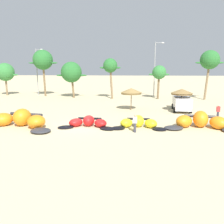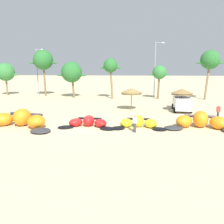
{
  "view_description": "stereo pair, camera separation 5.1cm",
  "coord_description": "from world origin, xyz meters",
  "px_view_note": "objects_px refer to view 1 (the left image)",
  "views": [
    {
      "loc": [
        4.45,
        -22.01,
        5.72
      ],
      "look_at": [
        2.81,
        2.0,
        1.0
      ],
      "focal_mm": 37.23,
      "sensor_mm": 36.0,
      "label": 1
    },
    {
      "loc": [
        4.5,
        -22.01,
        5.72
      ],
      "look_at": [
        2.81,
        2.0,
        1.0
      ],
      "focal_mm": 37.23,
      "sensor_mm": 36.0,
      "label": 2
    }
  ],
  "objects_px": {
    "kite_left": "(20,120)",
    "person_by_umbrellas": "(135,123)",
    "palm_center_left": "(110,66)",
    "palm_leftmost": "(5,72)",
    "kite_center": "(139,123)",
    "parked_van": "(182,102)",
    "lamppost_west_center": "(155,67)",
    "kite_left_of_center": "(88,123)",
    "beach_umbrella_middle": "(182,92)",
    "palm_center_right": "(159,73)",
    "person_near_kites": "(218,112)",
    "palm_left": "(43,60)",
    "lamppost_west": "(37,70)",
    "palm_right_of_gap": "(210,60)",
    "palm_left_of_gap": "(71,72)",
    "kite_right_of_center": "(201,122)",
    "beach_umbrella_near_van": "(131,91)"
  },
  "relations": [
    {
      "from": "kite_right_of_center",
      "to": "palm_center_left",
      "type": "height_order",
      "value": "palm_center_left"
    },
    {
      "from": "lamppost_west_center",
      "to": "person_near_kites",
      "type": "bearing_deg",
      "value": -76.0
    },
    {
      "from": "parked_van",
      "to": "kite_center",
      "type": "bearing_deg",
      "value": -123.38
    },
    {
      "from": "palm_right_of_gap",
      "to": "palm_left",
      "type": "bearing_deg",
      "value": 174.15
    },
    {
      "from": "kite_center",
      "to": "beach_umbrella_middle",
      "type": "bearing_deg",
      "value": 55.43
    },
    {
      "from": "kite_left",
      "to": "person_by_umbrellas",
      "type": "distance_m",
      "value": 11.1
    },
    {
      "from": "beach_umbrella_near_van",
      "to": "palm_center_left",
      "type": "relative_size",
      "value": 0.41
    },
    {
      "from": "person_near_kites",
      "to": "kite_left",
      "type": "bearing_deg",
      "value": -166.91
    },
    {
      "from": "person_near_kites",
      "to": "palm_leftmost",
      "type": "height_order",
      "value": "palm_leftmost"
    },
    {
      "from": "kite_left_of_center",
      "to": "palm_center_left",
      "type": "height_order",
      "value": "palm_center_left"
    },
    {
      "from": "kite_center",
      "to": "palm_left_of_gap",
      "type": "xyz_separation_m",
      "value": [
        -11.49,
        21.11,
        4.24
      ]
    },
    {
      "from": "beach_umbrella_near_van",
      "to": "palm_left",
      "type": "relative_size",
      "value": 0.33
    },
    {
      "from": "kite_left_of_center",
      "to": "person_near_kites",
      "type": "xyz_separation_m",
      "value": [
        13.76,
        4.22,
        0.42
      ]
    },
    {
      "from": "lamppost_west_center",
      "to": "beach_umbrella_near_van",
      "type": "bearing_deg",
      "value": -108.0
    },
    {
      "from": "parked_van",
      "to": "palm_left_of_gap",
      "type": "distance_m",
      "value": 21.51
    },
    {
      "from": "palm_right_of_gap",
      "to": "lamppost_west",
      "type": "distance_m",
      "value": 32.46
    },
    {
      "from": "palm_center_left",
      "to": "palm_leftmost",
      "type": "bearing_deg",
      "value": 169.75
    },
    {
      "from": "kite_center",
      "to": "lamppost_west_center",
      "type": "relative_size",
      "value": 0.53
    },
    {
      "from": "person_near_kites",
      "to": "palm_center_right",
      "type": "xyz_separation_m",
      "value": [
        -4.48,
        16.15,
        3.8
      ]
    },
    {
      "from": "kite_center",
      "to": "person_by_umbrellas",
      "type": "xyz_separation_m",
      "value": [
        -0.39,
        -1.7,
        0.39
      ]
    },
    {
      "from": "palm_left",
      "to": "palm_right_of_gap",
      "type": "distance_m",
      "value": 30.42
    },
    {
      "from": "kite_right_of_center",
      "to": "lamppost_west_center",
      "type": "height_order",
      "value": "lamppost_west_center"
    },
    {
      "from": "beach_umbrella_middle",
      "to": "parked_van",
      "type": "distance_m",
      "value": 1.65
    },
    {
      "from": "kite_left",
      "to": "palm_center_left",
      "type": "height_order",
      "value": "palm_center_left"
    },
    {
      "from": "beach_umbrella_near_van",
      "to": "lamppost_west_center",
      "type": "height_order",
      "value": "lamppost_west_center"
    },
    {
      "from": "palm_center_right",
      "to": "lamppost_west",
      "type": "bearing_deg",
      "value": 169.79
    },
    {
      "from": "palm_left",
      "to": "lamppost_west",
      "type": "xyz_separation_m",
      "value": [
        -1.81,
        1.63,
        -1.82
      ]
    },
    {
      "from": "palm_center_right",
      "to": "palm_leftmost",
      "type": "bearing_deg",
      "value": 173.35
    },
    {
      "from": "palm_right_of_gap",
      "to": "lamppost_west",
      "type": "relative_size",
      "value": 0.92
    },
    {
      "from": "kite_right_of_center",
      "to": "kite_left_of_center",
      "type": "bearing_deg",
      "value": -178.92
    },
    {
      "from": "parked_van",
      "to": "lamppost_west_center",
      "type": "bearing_deg",
      "value": 97.68
    },
    {
      "from": "beach_umbrella_near_van",
      "to": "palm_center_right",
      "type": "height_order",
      "value": "palm_center_right"
    },
    {
      "from": "parked_van",
      "to": "lamppost_west",
      "type": "distance_m",
      "value": 29.91
    },
    {
      "from": "kite_center",
      "to": "kite_right_of_center",
      "type": "xyz_separation_m",
      "value": [
        5.87,
        0.2,
        0.17
      ]
    },
    {
      "from": "lamppost_west_center",
      "to": "kite_left_of_center",
      "type": "bearing_deg",
      "value": -110.78
    },
    {
      "from": "palm_center_left",
      "to": "lamppost_west_center",
      "type": "relative_size",
      "value": 0.7
    },
    {
      "from": "beach_umbrella_middle",
      "to": "lamppost_west_center",
      "type": "bearing_deg",
      "value": 96.56
    },
    {
      "from": "lamppost_west",
      "to": "kite_left_of_center",
      "type": "bearing_deg",
      "value": -59.71
    },
    {
      "from": "kite_left",
      "to": "parked_van",
      "type": "xyz_separation_m",
      "value": [
        17.46,
        9.66,
        0.44
      ]
    },
    {
      "from": "kite_left_of_center",
      "to": "palm_right_of_gap",
      "type": "distance_m",
      "value": 27.38
    },
    {
      "from": "palm_left",
      "to": "person_near_kites",
      "type": "bearing_deg",
      "value": -35.51
    },
    {
      "from": "palm_left",
      "to": "lamppost_west",
      "type": "relative_size",
      "value": 0.97
    },
    {
      "from": "kite_right_of_center",
      "to": "lamppost_west_center",
      "type": "xyz_separation_m",
      "value": [
        -1.79,
        23.35,
        5.04
      ]
    },
    {
      "from": "lamppost_west",
      "to": "parked_van",
      "type": "bearing_deg",
      "value": -31.51
    },
    {
      "from": "kite_left",
      "to": "kite_center",
      "type": "distance_m",
      "value": 11.45
    },
    {
      "from": "kite_left",
      "to": "beach_umbrella_middle",
      "type": "bearing_deg",
      "value": 27.44
    },
    {
      "from": "lamppost_west",
      "to": "palm_left_of_gap",
      "type": "bearing_deg",
      "value": -24.44
    },
    {
      "from": "beach_umbrella_near_van",
      "to": "palm_center_right",
      "type": "bearing_deg",
      "value": 65.88
    },
    {
      "from": "palm_left",
      "to": "parked_van",
      "type": "bearing_deg",
      "value": -30.58
    },
    {
      "from": "person_by_umbrellas",
      "to": "palm_center_left",
      "type": "xyz_separation_m",
      "value": [
        -3.81,
        21.7,
        4.94
      ]
    }
  ]
}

